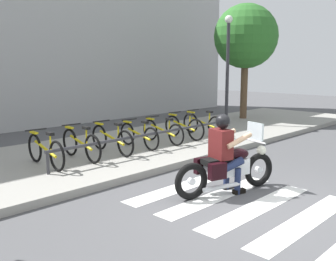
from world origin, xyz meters
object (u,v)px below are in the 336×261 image
(rider, at_px, (224,148))
(tree_near_rack, at_px, (246,37))
(bicycle_1, at_px, (81,144))
(street_lamp, at_px, (228,60))
(bicycle_4, at_px, (163,131))
(bicycle_3, at_px, (139,135))
(bicycle_2, at_px, (112,139))
(bicycle_6, at_px, (203,124))
(bicycle_5, at_px, (184,127))
(motorcycle, at_px, (227,168))
(bike_rack, at_px, (153,134))
(bicycle_0, at_px, (45,151))

(rider, distance_m, tree_near_rack, 9.44)
(bicycle_1, height_order, street_lamp, street_lamp)
(tree_near_rack, bearing_deg, bicycle_4, -168.00)
(bicycle_4, bearing_deg, rider, -118.74)
(bicycle_3, bearing_deg, bicycle_2, -179.97)
(bicycle_6, xyz_separation_m, tree_near_rack, (4.13, 1.25, 2.88))
(bicycle_6, bearing_deg, rider, -136.55)
(bicycle_4, bearing_deg, bicycle_5, -0.09)
(bicycle_6, height_order, street_lamp, street_lamp)
(motorcycle, bearing_deg, bicycle_1, 103.05)
(rider, bearing_deg, bike_rack, 70.64)
(motorcycle, bearing_deg, bike_rack, 72.09)
(bicycle_3, distance_m, bicycle_5, 1.75)
(bicycle_0, xyz_separation_m, bicycle_4, (3.50, 0.00, -0.02))
(street_lamp, bearing_deg, bicycle_6, -160.52)
(bicycle_5, relative_size, bike_rack, 0.27)
(bicycle_0, height_order, tree_near_rack, tree_near_rack)
(rider, xyz_separation_m, bicycle_5, (2.77, 3.45, -0.33))
(motorcycle, distance_m, bicycle_0, 3.86)
(bicycle_4, bearing_deg, bike_rack, -147.61)
(bicycle_2, bearing_deg, bicycle_6, -0.00)
(bike_rack, height_order, tree_near_rack, tree_near_rack)
(bicycle_3, height_order, bicycle_5, bicycle_5)
(bicycle_2, height_order, bicycle_5, bicycle_2)
(bicycle_6, height_order, tree_near_rack, tree_near_rack)
(rider, distance_m, bicycle_1, 3.54)
(bicycle_1, bearing_deg, bicycle_6, 0.01)
(motorcycle, height_order, bicycle_1, motorcycle)
(motorcycle, height_order, tree_near_rack, tree_near_rack)
(bicycle_0, xyz_separation_m, tree_near_rack, (9.38, 1.25, 2.88))
(bicycle_5, bearing_deg, tree_near_rack, 14.03)
(bicycle_5, bearing_deg, bicycle_3, 179.97)
(motorcycle, height_order, rider, rider)
(tree_near_rack, bearing_deg, bike_rack, -165.04)
(bicycle_0, xyz_separation_m, bicycle_3, (2.62, 0.00, -0.01))
(bicycle_4, relative_size, bicycle_6, 0.99)
(motorcycle, height_order, bicycle_2, motorcycle)
(bicycle_0, bearing_deg, tree_near_rack, 7.60)
(bicycle_4, bearing_deg, bicycle_1, -179.97)
(bicycle_4, height_order, bicycle_6, bicycle_6)
(bicycle_5, distance_m, bike_rack, 1.84)
(bicycle_2, bearing_deg, bicycle_5, -0.01)
(bicycle_0, relative_size, bicycle_1, 1.01)
(bicycle_0, bearing_deg, bicycle_2, 0.00)
(bicycle_3, height_order, bike_rack, bicycle_3)
(bicycle_3, height_order, bicycle_6, bicycle_6)
(bicycle_5, distance_m, street_lamp, 3.91)
(bicycle_5, height_order, bicycle_6, bicycle_5)
(tree_near_rack, bearing_deg, bicycle_2, -170.69)
(bicycle_6, relative_size, tree_near_rack, 0.36)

